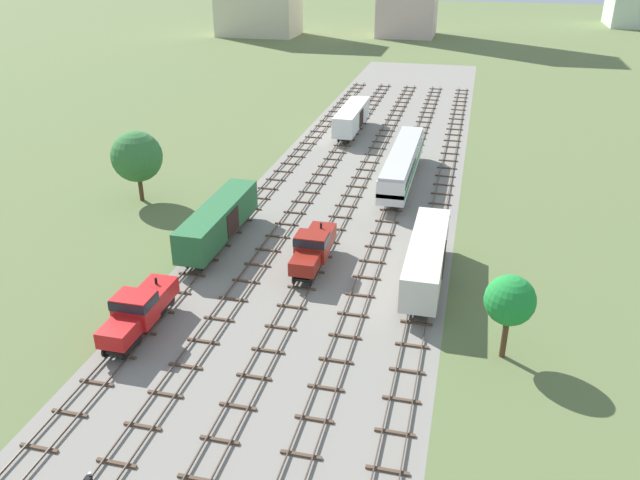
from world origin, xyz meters
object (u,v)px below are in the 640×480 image
object	(u,v)px
shunter_loco_far_left_nearest	(138,309)
shunter_loco_centre_left_mid	(313,247)
freight_boxcar_far_left_midfar	(219,220)
diesel_railcar_centre_far	(402,162)
freight_boxcar_left_farther	(352,117)
freight_boxcar_centre_right_near	(427,257)

from	to	relation	value
shunter_loco_far_left_nearest	shunter_loco_centre_left_mid	xyz separation A→B (m)	(9.69, 12.75, 0.00)
freight_boxcar_far_left_midfar	diesel_railcar_centre_far	world-z (taller)	diesel_railcar_centre_far
shunter_loco_far_left_nearest	freight_boxcar_left_farther	world-z (taller)	freight_boxcar_left_farther
diesel_railcar_centre_far	freight_boxcar_left_farther	world-z (taller)	diesel_railcar_centre_far
freight_boxcar_far_left_midfar	freight_boxcar_left_farther	distance (m)	39.37
diesel_railcar_centre_far	freight_boxcar_far_left_midfar	bearing A→B (deg)	-125.98
shunter_loco_centre_left_mid	shunter_loco_far_left_nearest	bearing A→B (deg)	-127.23
shunter_loco_far_left_nearest	shunter_loco_centre_left_mid	world-z (taller)	same
shunter_loco_centre_left_mid	freight_boxcar_left_farther	distance (m)	41.95
shunter_loco_far_left_nearest	freight_boxcar_centre_right_near	distance (m)	22.97
diesel_railcar_centre_far	shunter_loco_far_left_nearest	bearing A→B (deg)	-112.35
freight_boxcar_centre_right_near	freight_boxcar_far_left_midfar	xyz separation A→B (m)	(-19.37, 3.01, 0.00)
freight_boxcar_centre_right_near	freight_boxcar_left_farther	bearing A→B (deg)	109.04
freight_boxcar_far_left_midfar	freight_boxcar_left_farther	size ratio (longest dim) A/B	1.00
freight_boxcar_centre_right_near	freight_boxcar_left_farther	xyz separation A→B (m)	(-14.53, 42.09, 0.00)
shunter_loco_far_left_nearest	diesel_railcar_centre_far	distance (m)	38.22
shunter_loco_centre_left_mid	freight_boxcar_centre_right_near	bearing A→B (deg)	-2.48
freight_boxcar_centre_right_near	freight_boxcar_far_left_midfar	bearing A→B (deg)	171.15
diesel_railcar_centre_far	freight_boxcar_left_farther	xyz separation A→B (m)	(-9.68, 19.07, -0.15)
shunter_loco_centre_left_mid	freight_boxcar_far_left_midfar	world-z (taller)	freight_boxcar_far_left_midfar
freight_boxcar_centre_right_near	shunter_loco_centre_left_mid	size ratio (longest dim) A/B	1.65
freight_boxcar_centre_right_near	freight_boxcar_far_left_midfar	distance (m)	19.60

